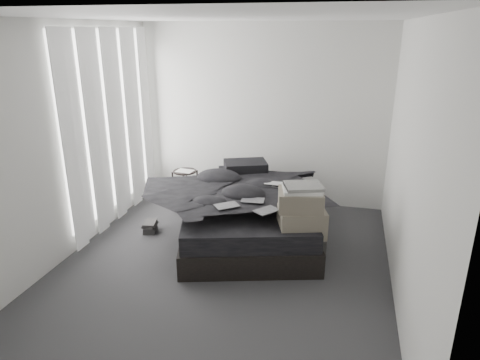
% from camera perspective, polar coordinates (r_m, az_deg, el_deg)
% --- Properties ---
extents(floor, '(3.60, 4.20, 0.01)m').
position_cam_1_polar(floor, '(4.85, -2.39, -11.48)').
color(floor, '#323234').
rests_on(floor, ground).
extents(ceiling, '(3.60, 4.20, 0.01)m').
position_cam_1_polar(ceiling, '(4.16, -2.93, 20.90)').
color(ceiling, white).
rests_on(ceiling, ground).
extents(wall_back, '(3.60, 0.01, 2.60)m').
position_cam_1_polar(wall_back, '(6.31, 2.96, 8.56)').
color(wall_back, silver).
rests_on(wall_back, ground).
extents(wall_front, '(3.60, 0.01, 2.60)m').
position_cam_1_polar(wall_front, '(2.54, -16.69, -9.55)').
color(wall_front, silver).
rests_on(wall_front, ground).
extents(wall_left, '(0.01, 4.20, 2.60)m').
position_cam_1_polar(wall_left, '(5.14, -22.29, 4.56)').
color(wall_left, silver).
rests_on(wall_left, ground).
extents(wall_right, '(0.01, 4.20, 2.60)m').
position_cam_1_polar(wall_right, '(4.19, 21.64, 1.50)').
color(wall_right, silver).
rests_on(wall_right, ground).
extents(window_left, '(0.02, 2.00, 2.30)m').
position_cam_1_polar(window_left, '(5.84, -17.06, 7.33)').
color(window_left, white).
rests_on(window_left, wall_left).
extents(curtain_left, '(0.06, 2.12, 2.48)m').
position_cam_1_polar(curtain_left, '(5.83, -16.57, 6.65)').
color(curtain_left, white).
rests_on(curtain_left, wall_left).
extents(bed, '(2.05, 2.39, 0.28)m').
position_cam_1_polar(bed, '(5.43, 0.88, -6.24)').
color(bed, black).
rests_on(bed, floor).
extents(mattress, '(1.98, 2.32, 0.22)m').
position_cam_1_polar(mattress, '(5.33, 0.89, -3.84)').
color(mattress, black).
rests_on(mattress, bed).
extents(duvet, '(1.93, 2.09, 0.24)m').
position_cam_1_polar(duvet, '(5.19, 0.93, -1.75)').
color(duvet, black).
rests_on(duvet, mattress).
extents(pillow_lower, '(0.71, 0.57, 0.14)m').
position_cam_1_polar(pillow_lower, '(6.00, 0.06, 0.71)').
color(pillow_lower, black).
rests_on(pillow_lower, mattress).
extents(pillow_upper, '(0.68, 0.58, 0.13)m').
position_cam_1_polar(pillow_upper, '(5.94, 0.74, 1.88)').
color(pillow_upper, black).
rests_on(pillow_upper, pillow_lower).
extents(laptop, '(0.33, 0.22, 0.03)m').
position_cam_1_polar(laptop, '(5.27, 4.97, 0.02)').
color(laptop, silver).
rests_on(laptop, duvet).
extents(comic_a, '(0.31, 0.29, 0.01)m').
position_cam_1_polar(comic_a, '(4.68, -1.78, -2.59)').
color(comic_a, black).
rests_on(comic_a, duvet).
extents(comic_b, '(0.27, 0.19, 0.01)m').
position_cam_1_polar(comic_b, '(4.83, 1.73, -1.82)').
color(comic_b, black).
rests_on(comic_b, duvet).
extents(comic_c, '(0.29, 0.31, 0.01)m').
position_cam_1_polar(comic_c, '(4.56, 3.58, -3.08)').
color(comic_c, black).
rests_on(comic_c, duvet).
extents(side_stand, '(0.40, 0.40, 0.60)m').
position_cam_1_polar(side_stand, '(6.18, -7.27, -1.48)').
color(side_stand, black).
rests_on(side_stand, floor).
extents(papers, '(0.25, 0.20, 0.01)m').
position_cam_1_polar(papers, '(6.06, -7.37, 1.18)').
color(papers, white).
rests_on(papers, side_stand).
extents(floor_books, '(0.19, 0.24, 0.15)m').
position_cam_1_polar(floor_books, '(5.70, -11.90, -6.05)').
color(floor_books, black).
rests_on(floor_books, floor).
extents(box_lower, '(0.60, 0.52, 0.39)m').
position_cam_1_polar(box_lower, '(4.84, 7.87, -9.10)').
color(box_lower, black).
rests_on(box_lower, floor).
extents(box_mid, '(0.58, 0.51, 0.29)m').
position_cam_1_polar(box_mid, '(4.68, 8.21, -5.52)').
color(box_mid, '#655D50').
rests_on(box_mid, box_lower).
extents(box_upper, '(0.53, 0.45, 0.20)m').
position_cam_1_polar(box_upper, '(4.59, 8.06, -2.64)').
color(box_upper, '#655D50').
rests_on(box_upper, box_mid).
extents(art_book_white, '(0.46, 0.40, 0.04)m').
position_cam_1_polar(art_book_white, '(4.55, 8.28, -1.22)').
color(art_book_white, silver).
rests_on(art_book_white, box_upper).
extents(art_book_snake, '(0.47, 0.42, 0.04)m').
position_cam_1_polar(art_book_snake, '(4.53, 8.46, -0.82)').
color(art_book_snake, silver).
rests_on(art_book_snake, art_book_white).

